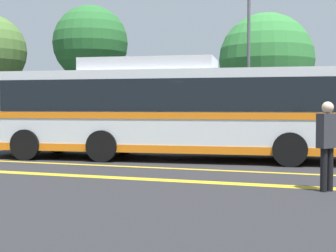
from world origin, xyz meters
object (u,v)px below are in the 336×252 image
(parked_car_1, at_px, (102,128))
(street_lamp, at_px, (249,32))
(transit_bus, at_px, (167,109))
(tree_0, at_px, (266,61))
(tree_1, at_px, (91,43))
(parked_car_2, at_px, (258,132))
(pedestrian_0, at_px, (327,140))

(parked_car_1, bearing_deg, street_lamp, 110.29)
(transit_bus, bearing_deg, parked_car_1, -138.80)
(tree_0, bearing_deg, transit_bus, -103.62)
(tree_1, bearing_deg, parked_car_1, -58.53)
(transit_bus, height_order, parked_car_1, transit_bus)
(transit_bus, xyz_separation_m, tree_1, (-7.42, 9.04, 3.59))
(street_lamp, bearing_deg, transit_bus, -106.71)
(parked_car_2, xyz_separation_m, tree_0, (-0.30, 5.71, 3.29))
(transit_bus, relative_size, parked_car_1, 2.98)
(parked_car_1, relative_size, parked_car_2, 0.88)
(parked_car_2, relative_size, tree_0, 0.77)
(parked_car_2, height_order, tree_1, tree_1)
(street_lamp, distance_m, tree_0, 3.40)
(pedestrian_0, distance_m, street_lamp, 11.75)
(parked_car_2, xyz_separation_m, pedestrian_0, (2.37, -8.14, 0.32))
(parked_car_1, distance_m, parked_car_2, 6.86)
(pedestrian_0, relative_size, tree_1, 0.25)
(parked_car_1, distance_m, tree_0, 9.02)
(transit_bus, height_order, tree_1, tree_1)
(parked_car_1, relative_size, tree_1, 0.59)
(parked_car_1, bearing_deg, pedestrian_0, 48.80)
(street_lamp, relative_size, tree_1, 0.98)
(parked_car_2, height_order, pedestrian_0, pedestrian_0)
(transit_bus, relative_size, pedestrian_0, 6.97)
(street_lamp, height_order, tree_0, street_lamp)
(parked_car_1, bearing_deg, transit_bus, 49.02)
(pedestrian_0, bearing_deg, transit_bus, 91.24)
(tree_0, xyz_separation_m, tree_1, (-9.66, -0.22, 1.22))
(parked_car_2, distance_m, pedestrian_0, 8.48)
(street_lamp, bearing_deg, tree_1, 161.90)
(parked_car_2, bearing_deg, street_lamp, 18.42)
(transit_bus, distance_m, pedestrian_0, 6.75)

